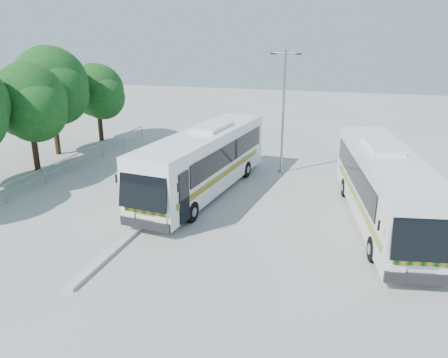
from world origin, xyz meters
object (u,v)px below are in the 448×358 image
(tree_far_d, at_px, (51,84))
(lamppost, at_px, (284,107))
(tree_far_c, at_px, (29,101))
(coach_adjacent, at_px, (384,185))
(tree_far_e, at_px, (98,91))
(coach_main, at_px, (205,160))

(tree_far_d, xyz_separation_m, lamppost, (15.60, 0.11, -0.85))
(tree_far_c, bearing_deg, lamppost, 14.82)
(coach_adjacent, bearing_deg, tree_far_e, 142.67)
(tree_far_d, bearing_deg, tree_far_e, 81.37)
(tree_far_c, bearing_deg, coach_main, -4.46)
(tree_far_c, relative_size, coach_main, 0.54)
(tree_far_e, height_order, coach_main, tree_far_e)
(coach_adjacent, bearing_deg, tree_far_c, 163.28)
(tree_far_e, relative_size, lamppost, 0.82)
(tree_far_c, xyz_separation_m, coach_adjacent, (19.85, -2.39, -2.51))
(tree_far_c, bearing_deg, tree_far_e, 93.54)
(tree_far_c, height_order, lamppost, lamppost)
(coach_main, height_order, coach_adjacent, coach_main)
(tree_far_d, distance_m, coach_adjacent, 22.12)
(tree_far_e, height_order, coach_adjacent, tree_far_e)
(tree_far_c, xyz_separation_m, lamppost, (14.41, 3.81, -0.29))
(coach_main, distance_m, lamppost, 6.13)
(coach_main, bearing_deg, coach_adjacent, -3.06)
(tree_far_d, height_order, coach_adjacent, tree_far_d)
(tree_far_c, height_order, coach_adjacent, tree_far_c)
(tree_far_d, height_order, coach_main, tree_far_d)
(coach_main, bearing_deg, lamppost, 61.68)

